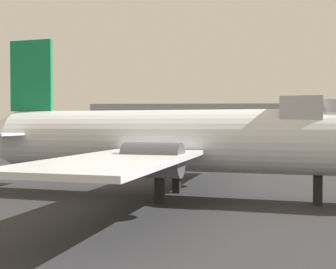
{
  "coord_description": "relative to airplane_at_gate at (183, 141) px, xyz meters",
  "views": [
    {
      "loc": [
        1.92,
        -11.66,
        4.89
      ],
      "look_at": [
        -1.47,
        46.65,
        3.42
      ],
      "focal_mm": 45.74,
      "sensor_mm": 36.0,
      "label": 1
    }
  ],
  "objects": [
    {
      "name": "terminal_building",
      "position": [
        8.08,
        114.29,
        1.76
      ],
      "size": [
        78.33,
        23.4,
        11.05
      ],
      "primitive_type": "cube",
      "color": "#999EA3",
      "rests_on": "ground_plane"
    },
    {
      "name": "airplane_at_gate",
      "position": [
        0.0,
        0.0,
        0.0
      ],
      "size": [
        34.08,
        30.77,
        10.9
      ],
      "rotation": [
        0.0,
        0.0,
        -0.22
      ],
      "color": "silver",
      "rests_on": "ground_plane"
    },
    {
      "name": "airplane_on_taxiway",
      "position": [
        -27.37,
        40.76,
        -0.68
      ],
      "size": [
        27.48,
        19.2,
        9.74
      ],
      "rotation": [
        0.0,
        0.0,
        -0.08
      ],
      "color": "#B2BCCC",
      "rests_on": "ground_plane"
    }
  ]
}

